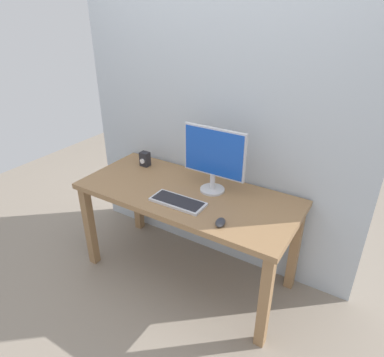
{
  "coord_description": "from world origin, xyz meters",
  "views": [
    {
      "loc": [
        1.16,
        -1.79,
        1.96
      ],
      "look_at": [
        0.04,
        0.0,
        0.87
      ],
      "focal_mm": 32.18,
      "sensor_mm": 36.0,
      "label": 1
    }
  ],
  "objects_px": {
    "mouse": "(220,222)",
    "audio_controller": "(145,159)",
    "desk": "(187,204)",
    "monitor": "(214,157)",
    "keyboard_primary": "(178,202)"
  },
  "relations": [
    {
      "from": "desk",
      "to": "monitor",
      "type": "bearing_deg",
      "value": 40.7
    },
    {
      "from": "desk",
      "to": "monitor",
      "type": "relative_size",
      "value": 3.41
    },
    {
      "from": "desk",
      "to": "audio_controller",
      "type": "distance_m",
      "value": 0.58
    },
    {
      "from": "desk",
      "to": "mouse",
      "type": "height_order",
      "value": "mouse"
    },
    {
      "from": "keyboard_primary",
      "to": "mouse",
      "type": "height_order",
      "value": "mouse"
    },
    {
      "from": "monitor",
      "to": "audio_controller",
      "type": "height_order",
      "value": "monitor"
    },
    {
      "from": "mouse",
      "to": "audio_controller",
      "type": "relative_size",
      "value": 0.85
    },
    {
      "from": "keyboard_primary",
      "to": "mouse",
      "type": "distance_m",
      "value": 0.37
    },
    {
      "from": "mouse",
      "to": "audio_controller",
      "type": "xyz_separation_m",
      "value": [
        -0.92,
        0.42,
        0.04
      ]
    },
    {
      "from": "keyboard_primary",
      "to": "audio_controller",
      "type": "distance_m",
      "value": 0.66
    },
    {
      "from": "monitor",
      "to": "audio_controller",
      "type": "relative_size",
      "value": 3.94
    },
    {
      "from": "desk",
      "to": "monitor",
      "type": "xyz_separation_m",
      "value": [
        0.14,
        0.12,
        0.36
      ]
    },
    {
      "from": "desk",
      "to": "mouse",
      "type": "bearing_deg",
      "value": -30.52
    },
    {
      "from": "desk",
      "to": "mouse",
      "type": "xyz_separation_m",
      "value": [
        0.39,
        -0.23,
        0.11
      ]
    },
    {
      "from": "desk",
      "to": "keyboard_primary",
      "type": "height_order",
      "value": "keyboard_primary"
    }
  ]
}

